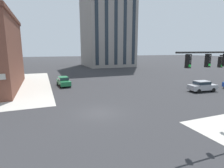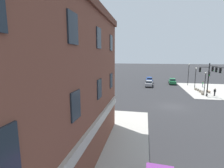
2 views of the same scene
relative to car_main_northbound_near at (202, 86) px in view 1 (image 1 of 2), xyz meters
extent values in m
plane|color=#2D2D30|center=(-17.86, -3.43, -0.92)|extent=(320.00, 320.00, 0.00)
cylinder|color=black|center=(-12.26, -11.44, 5.37)|extent=(6.13, 0.12, 0.12)
cube|color=black|center=(-12.60, -11.44, 4.82)|extent=(0.28, 0.28, 0.90)
sphere|color=#282828|center=(-12.60, -11.60, 5.10)|extent=(0.18, 0.18, 0.18)
sphere|color=#282828|center=(-12.60, -11.60, 4.82)|extent=(0.18, 0.18, 0.18)
sphere|color=green|center=(-12.60, -11.60, 4.54)|extent=(0.18, 0.18, 0.18)
cube|color=black|center=(-14.31, -11.44, 4.82)|extent=(0.28, 0.28, 0.90)
sphere|color=#282828|center=(-14.31, -11.60, 5.10)|extent=(0.18, 0.18, 0.18)
sphere|color=#282828|center=(-14.31, -11.60, 4.82)|extent=(0.18, 0.18, 0.18)
sphere|color=green|center=(-14.31, -11.60, 4.54)|extent=(0.18, 0.18, 0.18)
cube|color=black|center=(-9.20, -9.74, 4.52)|extent=(0.28, 0.28, 0.90)
sphere|color=#282828|center=(-9.20, -9.90, 4.80)|extent=(0.18, 0.18, 0.18)
sphere|color=#282828|center=(-9.20, -9.90, 4.52)|extent=(0.18, 0.18, 0.18)
sphere|color=green|center=(-9.20, -9.90, 4.24)|extent=(0.18, 0.18, 0.18)
cube|color=#99999E|center=(0.05, 0.00, -0.22)|extent=(4.53, 2.12, 0.76)
cube|color=#99999E|center=(-0.10, 0.01, 0.46)|extent=(2.23, 1.67, 0.60)
cube|color=#232D38|center=(-0.10, 0.01, 0.46)|extent=(2.32, 1.71, 0.40)
cylinder|color=black|center=(1.48, 0.71, -0.60)|extent=(0.66, 0.27, 0.64)
cylinder|color=black|center=(1.34, -0.95, -0.60)|extent=(0.66, 0.27, 0.64)
cylinder|color=black|center=(-1.24, 0.94, -0.60)|extent=(0.66, 0.27, 0.64)
cylinder|color=black|center=(-1.38, -0.72, -0.60)|extent=(0.66, 0.27, 0.64)
cube|color=#1E6B3D|center=(-19.67, 12.19, -0.22)|extent=(2.12, 4.53, 0.76)
cube|color=#1E6B3D|center=(-19.68, 12.34, 0.46)|extent=(1.66, 2.23, 0.60)
cube|color=#232D38|center=(-19.68, 12.34, 0.46)|extent=(1.71, 2.32, 0.40)
cylinder|color=black|center=(-18.73, 10.90, -0.60)|extent=(0.27, 0.66, 0.64)
cylinder|color=black|center=(-20.39, 10.76, -0.60)|extent=(0.27, 0.66, 0.64)
cylinder|color=black|center=(-18.95, 13.62, -0.60)|extent=(0.27, 0.66, 0.64)
cylinder|color=black|center=(-20.62, 13.48, -0.60)|extent=(0.27, 0.66, 0.64)
camera|label=1|loc=(-23.11, -20.51, 5.56)|focal=28.89mm
camera|label=2|loc=(-45.92, 1.09, 7.26)|focal=26.88mm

